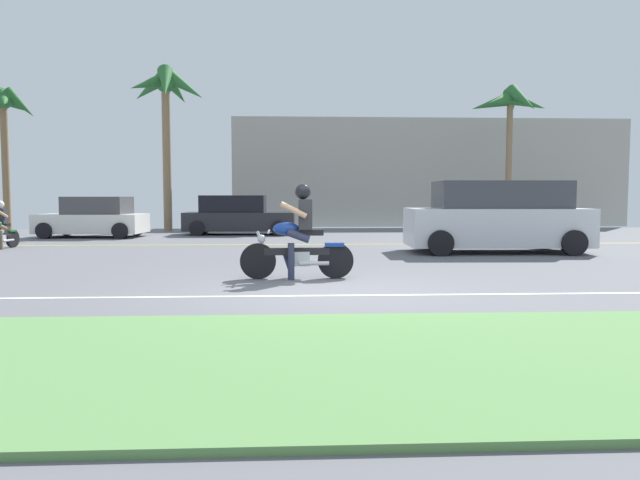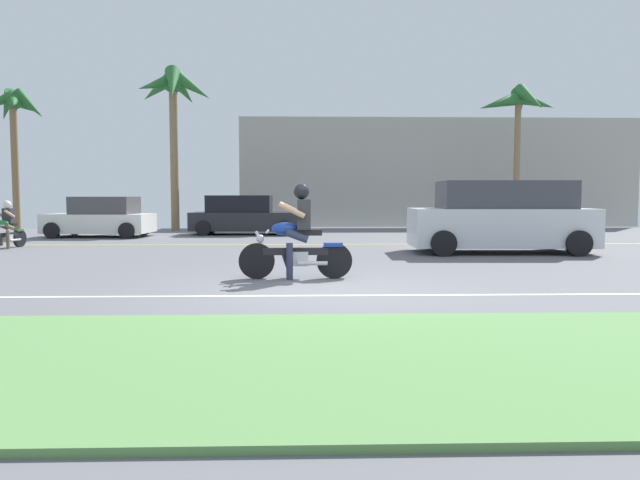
{
  "view_description": "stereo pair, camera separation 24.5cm",
  "coord_description": "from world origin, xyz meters",
  "px_view_note": "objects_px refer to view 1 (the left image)",
  "views": [
    {
      "loc": [
        -0.62,
        -9.32,
        1.48
      ],
      "look_at": [
        -0.03,
        2.52,
        0.61
      ],
      "focal_mm": 33.63,
      "sensor_mm": 36.0,
      "label": 1
    },
    {
      "loc": [
        -0.38,
        -9.33,
        1.48
      ],
      "look_at": [
        -0.03,
        2.52,
        0.61
      ],
      "focal_mm": 33.63,
      "sensor_mm": 36.0,
      "label": 2
    }
  ],
  "objects_px": {
    "parked_car_1": "(238,216)",
    "palm_tree_2": "(510,108)",
    "parked_car_0": "(94,218)",
    "palm_tree_1": "(165,96)",
    "suv_nearby": "(498,218)",
    "palm_tree_0": "(5,113)",
    "motorcyclist": "(298,239)"
  },
  "relations": [
    {
      "from": "parked_car_1",
      "to": "palm_tree_2",
      "type": "bearing_deg",
      "value": 12.72
    },
    {
      "from": "parked_car_1",
      "to": "parked_car_0",
      "type": "bearing_deg",
      "value": -165.75
    },
    {
      "from": "parked_car_1",
      "to": "palm_tree_2",
      "type": "height_order",
      "value": "palm_tree_2"
    },
    {
      "from": "parked_car_0",
      "to": "palm_tree_1",
      "type": "relative_size",
      "value": 0.55
    },
    {
      "from": "suv_nearby",
      "to": "palm_tree_2",
      "type": "xyz_separation_m",
      "value": [
        4.08,
        10.3,
        4.35
      ]
    },
    {
      "from": "palm_tree_1",
      "to": "palm_tree_0",
      "type": "bearing_deg",
      "value": -171.68
    },
    {
      "from": "parked_car_0",
      "to": "palm_tree_1",
      "type": "height_order",
      "value": "palm_tree_1"
    },
    {
      "from": "palm_tree_0",
      "to": "palm_tree_1",
      "type": "relative_size",
      "value": 0.85
    },
    {
      "from": "palm_tree_0",
      "to": "parked_car_0",
      "type": "bearing_deg",
      "value": -33.05
    },
    {
      "from": "parked_car_1",
      "to": "palm_tree_0",
      "type": "height_order",
      "value": "palm_tree_0"
    },
    {
      "from": "parked_car_0",
      "to": "palm_tree_0",
      "type": "xyz_separation_m",
      "value": [
        -4.24,
        2.76,
        4.05
      ]
    },
    {
      "from": "suv_nearby",
      "to": "palm_tree_2",
      "type": "height_order",
      "value": "palm_tree_2"
    },
    {
      "from": "parked_car_1",
      "to": "palm_tree_0",
      "type": "relative_size",
      "value": 0.73
    },
    {
      "from": "palm_tree_1",
      "to": "palm_tree_2",
      "type": "distance_m",
      "value": 14.66
    },
    {
      "from": "motorcyclist",
      "to": "parked_car_0",
      "type": "bearing_deg",
      "value": 122.67
    },
    {
      "from": "palm_tree_1",
      "to": "palm_tree_2",
      "type": "xyz_separation_m",
      "value": [
        14.66,
        0.22,
        -0.36
      ]
    },
    {
      "from": "motorcyclist",
      "to": "palm_tree_1",
      "type": "relative_size",
      "value": 0.3
    },
    {
      "from": "parked_car_1",
      "to": "palm_tree_1",
      "type": "relative_size",
      "value": 0.62
    },
    {
      "from": "suv_nearby",
      "to": "palm_tree_0",
      "type": "distance_m",
      "value": 19.44
    },
    {
      "from": "motorcyclist",
      "to": "parked_car_0",
      "type": "relative_size",
      "value": 0.54
    },
    {
      "from": "motorcyclist",
      "to": "palm_tree_1",
      "type": "height_order",
      "value": "palm_tree_1"
    },
    {
      "from": "palm_tree_2",
      "to": "suv_nearby",
      "type": "bearing_deg",
      "value": -111.6
    },
    {
      "from": "palm_tree_0",
      "to": "palm_tree_1",
      "type": "xyz_separation_m",
      "value": [
        6.12,
        0.89,
        0.89
      ]
    },
    {
      "from": "motorcyclist",
      "to": "parked_car_0",
      "type": "height_order",
      "value": "motorcyclist"
    },
    {
      "from": "motorcyclist",
      "to": "palm_tree_2",
      "type": "distance_m",
      "value": 18.3
    },
    {
      "from": "motorcyclist",
      "to": "palm_tree_0",
      "type": "distance_m",
      "value": 18.45
    },
    {
      "from": "palm_tree_0",
      "to": "palm_tree_1",
      "type": "bearing_deg",
      "value": 8.32
    },
    {
      "from": "parked_car_1",
      "to": "palm_tree_0",
      "type": "xyz_separation_m",
      "value": [
        -9.27,
        1.48,
        4.03
      ]
    },
    {
      "from": "suv_nearby",
      "to": "palm_tree_2",
      "type": "bearing_deg",
      "value": 68.4
    },
    {
      "from": "parked_car_0",
      "to": "parked_car_1",
      "type": "height_order",
      "value": "parked_car_1"
    },
    {
      "from": "parked_car_0",
      "to": "palm_tree_0",
      "type": "height_order",
      "value": "palm_tree_0"
    },
    {
      "from": "motorcyclist",
      "to": "palm_tree_2",
      "type": "bearing_deg",
      "value": 58.09
    }
  ]
}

